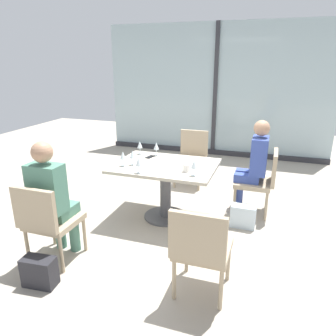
# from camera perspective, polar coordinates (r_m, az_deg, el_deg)

# --- Properties ---
(ground_plane) EXTENTS (12.00, 12.00, 0.00)m
(ground_plane) POSITION_cam_1_polar(r_m,az_deg,el_deg) (4.27, -0.43, -8.70)
(ground_plane) COLOR #A89E8E
(window_wall_backdrop) EXTENTS (4.72, 0.10, 2.70)m
(window_wall_backdrop) POSITION_cam_1_polar(r_m,az_deg,el_deg) (6.93, 8.41, 12.25)
(window_wall_backdrop) COLOR #A0B7BC
(window_wall_backdrop) RESTS_ON ground_plane
(dining_table_main) EXTENTS (1.25, 0.95, 0.73)m
(dining_table_main) POSITION_cam_1_polar(r_m,az_deg,el_deg) (4.05, -0.45, -1.74)
(dining_table_main) COLOR #BCB29E
(dining_table_main) RESTS_ON ground_plane
(chair_front_left) EXTENTS (0.46, 0.50, 0.87)m
(chair_front_left) POSITION_cam_1_polar(r_m,az_deg,el_deg) (3.37, -20.76, -8.48)
(chair_front_left) COLOR tan
(chair_front_left) RESTS_ON ground_plane
(chair_far_right) EXTENTS (0.50, 0.46, 0.87)m
(chair_far_right) POSITION_cam_1_polar(r_m,az_deg,el_deg) (4.36, 16.26, -1.77)
(chair_far_right) COLOR tan
(chair_far_right) RESTS_ON ground_plane
(chair_front_right) EXTENTS (0.46, 0.50, 0.87)m
(chair_front_right) POSITION_cam_1_polar(r_m,az_deg,el_deg) (2.74, 5.90, -13.80)
(chair_front_right) COLOR tan
(chair_front_right) RESTS_ON ground_plane
(chair_near_window) EXTENTS (0.46, 0.51, 0.87)m
(chair_near_window) POSITION_cam_1_polar(r_m,az_deg,el_deg) (5.26, 4.25, 2.44)
(chair_near_window) COLOR tan
(chair_near_window) RESTS_ON ground_plane
(person_front_left) EXTENTS (0.34, 0.39, 1.26)m
(person_front_left) POSITION_cam_1_polar(r_m,az_deg,el_deg) (3.36, -20.00, -4.62)
(person_front_left) COLOR #4C7F6B
(person_front_left) RESTS_ON ground_plane
(person_far_right) EXTENTS (0.39, 0.34, 1.26)m
(person_far_right) POSITION_cam_1_polar(r_m,az_deg,el_deg) (4.30, 15.06, 0.92)
(person_far_right) COLOR #384C9E
(person_far_right) RESTS_ON ground_plane
(wine_glass_0) EXTENTS (0.07, 0.07, 0.18)m
(wine_glass_0) POSITION_cam_1_polar(r_m,az_deg,el_deg) (3.66, -5.29, 1.05)
(wine_glass_0) COLOR silver
(wine_glass_0) RESTS_ON dining_table_main
(wine_glass_1) EXTENTS (0.07, 0.07, 0.18)m
(wine_glass_1) POSITION_cam_1_polar(r_m,az_deg,el_deg) (3.95, -6.36, 2.37)
(wine_glass_1) COLOR silver
(wine_glass_1) RESTS_ON dining_table_main
(wine_glass_2) EXTENTS (0.07, 0.07, 0.18)m
(wine_glass_2) POSITION_cam_1_polar(r_m,az_deg,el_deg) (3.57, 4.67, 0.60)
(wine_glass_2) COLOR silver
(wine_glass_2) RESTS_ON dining_table_main
(wine_glass_3) EXTENTS (0.07, 0.07, 0.18)m
(wine_glass_3) POSITION_cam_1_polar(r_m,az_deg,el_deg) (3.93, -8.05, 2.18)
(wine_glass_3) COLOR silver
(wine_glass_3) RESTS_ON dining_table_main
(wine_glass_4) EXTENTS (0.07, 0.07, 0.18)m
(wine_glass_4) POSITION_cam_1_polar(r_m,az_deg,el_deg) (4.41, -5.05, 4.14)
(wine_glass_4) COLOR silver
(wine_glass_4) RESTS_ON dining_table_main
(wine_glass_5) EXTENTS (0.07, 0.07, 0.18)m
(wine_glass_5) POSITION_cam_1_polar(r_m,az_deg,el_deg) (4.33, -2.10, 3.91)
(wine_glass_5) COLOR silver
(wine_glass_5) RESTS_ON dining_table_main
(coffee_cup) EXTENTS (0.08, 0.08, 0.09)m
(coffee_cup) POSITION_cam_1_polar(r_m,az_deg,el_deg) (3.72, 3.22, 0.01)
(coffee_cup) COLOR white
(coffee_cup) RESTS_ON dining_table_main
(cell_phone_on_table) EXTENTS (0.10, 0.16, 0.01)m
(cell_phone_on_table) POSITION_cam_1_polar(r_m,az_deg,el_deg) (4.29, -3.24, 2.00)
(cell_phone_on_table) COLOR black
(cell_phone_on_table) RESTS_ON dining_table_main
(handbag_0) EXTENTS (0.31, 0.19, 0.28)m
(handbag_0) POSITION_cam_1_polar(r_m,az_deg,el_deg) (3.27, -21.96, -16.81)
(handbag_0) COLOR #232328
(handbag_0) RESTS_ON ground_plane
(handbag_1) EXTENTS (0.30, 0.17, 0.28)m
(handbag_1) POSITION_cam_1_polar(r_m,az_deg,el_deg) (4.09, 13.26, -8.37)
(handbag_1) COLOR silver
(handbag_1) RESTS_ON ground_plane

